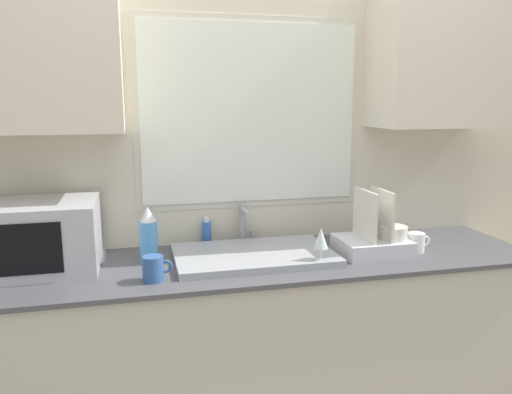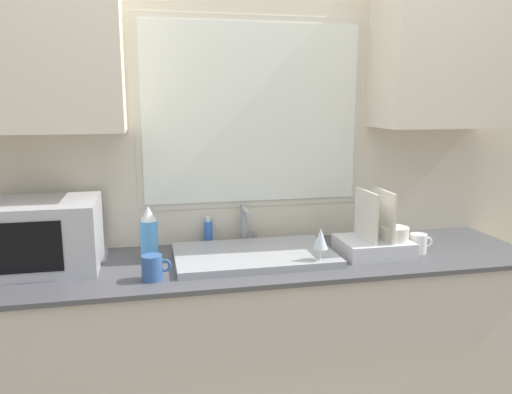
# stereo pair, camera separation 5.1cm
# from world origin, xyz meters

# --- Properties ---
(countertop) EXTENTS (2.40, 0.63, 0.90)m
(countertop) POSITION_xyz_m (0.00, 0.30, 0.45)
(countertop) COLOR beige
(countertop) RESTS_ON ground_plane
(wall_back) EXTENTS (6.00, 0.38, 2.60)m
(wall_back) POSITION_xyz_m (0.00, 0.59, 1.42)
(wall_back) COLOR beige
(wall_back) RESTS_ON ground_plane
(sink_basin) EXTENTS (0.69, 0.43, 0.03)m
(sink_basin) POSITION_xyz_m (-0.05, 0.31, 0.91)
(sink_basin) COLOR #9EA0A5
(sink_basin) RESTS_ON countertop
(faucet) EXTENTS (0.08, 0.17, 0.19)m
(faucet) POSITION_xyz_m (-0.05, 0.53, 1.01)
(faucet) COLOR #99999E
(faucet) RESTS_ON countertop
(microwave) EXTENTS (0.46, 0.37, 0.28)m
(microwave) POSITION_xyz_m (-0.93, 0.37, 1.04)
(microwave) COLOR #B2B2B7
(microwave) RESTS_ON countertop
(dish_rack) EXTENTS (0.30, 0.25, 0.29)m
(dish_rack) POSITION_xyz_m (0.49, 0.25, 0.96)
(dish_rack) COLOR silver
(dish_rack) RESTS_ON countertop
(spray_bottle) EXTENTS (0.07, 0.07, 0.24)m
(spray_bottle) POSITION_xyz_m (-0.50, 0.36, 1.01)
(spray_bottle) COLOR #4C99D8
(spray_bottle) RESTS_ON countertop
(soap_bottle) EXTENTS (0.04, 0.04, 0.14)m
(soap_bottle) POSITION_xyz_m (-0.22, 0.57, 0.96)
(soap_bottle) COLOR blue
(soap_bottle) RESTS_ON countertop
(mug_near_sink) EXTENTS (0.11, 0.08, 0.10)m
(mug_near_sink) POSITION_xyz_m (-0.49, 0.13, 0.95)
(mug_near_sink) COLOR #335999
(mug_near_sink) RESTS_ON countertop
(wine_glass) EXTENTS (0.06, 0.06, 0.16)m
(wine_glass) POSITION_xyz_m (0.19, 0.14, 1.01)
(wine_glass) COLOR silver
(wine_glass) RESTS_ON countertop
(mug_by_rack) EXTENTS (0.11, 0.08, 0.09)m
(mug_by_rack) POSITION_xyz_m (0.69, 0.23, 0.94)
(mug_by_rack) COLOR white
(mug_by_rack) RESTS_ON countertop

